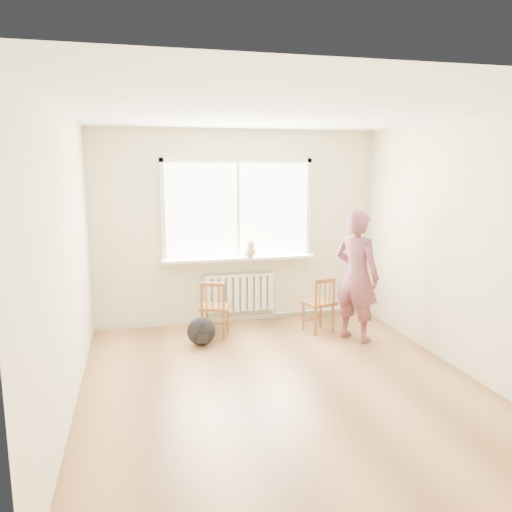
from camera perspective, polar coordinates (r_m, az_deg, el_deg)
floor at (r=5.26m, az=3.01°, el=-14.46°), size 4.50×4.50×0.00m
ceiling at (r=4.81m, az=3.32°, el=16.25°), size 4.50×4.50×0.00m
back_wall at (r=7.02m, az=-2.12°, el=3.27°), size 4.00×0.01×2.70m
window at (r=6.96m, az=-2.10°, el=5.80°), size 2.12×0.05×1.42m
windowsill at (r=6.97m, az=-1.92°, el=-0.27°), size 2.15×0.22×0.04m
radiator at (r=7.09m, az=-1.93°, el=-4.14°), size 1.00×0.12×0.55m
heating_pipe at (r=7.56m, az=7.41°, el=-6.15°), size 1.40×0.04×0.04m
baseboard at (r=7.27m, az=-2.03°, el=-7.05°), size 4.00×0.03×0.08m
chair_left at (r=6.50m, az=-4.79°, el=-6.04°), size 0.47×0.46×0.75m
chair_right at (r=6.73m, az=7.34°, el=-5.53°), size 0.45×0.44×0.75m
person at (r=6.42m, az=11.42°, el=-2.25°), size 0.67×0.73×1.67m
cat at (r=6.89m, az=-0.75°, el=0.76°), size 0.21×0.42×0.28m
backpack at (r=6.30m, az=-6.26°, el=-8.55°), size 0.42×0.37×0.35m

